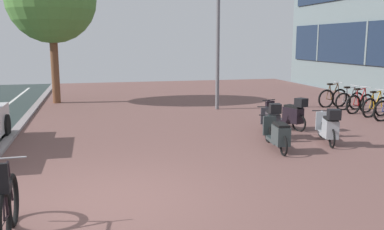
{
  "coord_description": "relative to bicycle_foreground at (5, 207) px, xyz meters",
  "views": [
    {
      "loc": [
        -0.25,
        -6.52,
        2.56
      ],
      "look_at": [
        1.73,
        1.69,
        1.06
      ],
      "focal_mm": 39.14,
      "sensor_mm": 36.0,
      "label": 1
    }
  ],
  "objects": [
    {
      "name": "ground",
      "position": [
        2.85,
        0.89,
        -0.43
      ],
      "size": [
        21.0,
        40.0,
        0.13
      ],
      "color": "#1E2D29"
    },
    {
      "name": "bicycle_rack_05",
      "position": [
        10.52,
        7.37,
        -0.06
      ],
      "size": [
        1.36,
        0.49,
        0.98
      ],
      "color": "black",
      "rests_on": "ground"
    },
    {
      "name": "bicycle_rack_04",
      "position": [
        10.6,
        6.62,
        -0.07
      ],
      "size": [
        1.29,
        0.48,
        0.96
      ],
      "color": "black",
      "rests_on": "ground"
    },
    {
      "name": "lamp_post",
      "position": [
        5.79,
        9.41,
        2.68
      ],
      "size": [
        0.2,
        0.52,
        5.53
      ],
      "color": "slate",
      "rests_on": "ground"
    },
    {
      "name": "scooter_extra",
      "position": [
        6.92,
        3.54,
        0.03
      ],
      "size": [
        0.79,
        1.63,
        0.97
      ],
      "color": "black",
      "rests_on": "ground"
    },
    {
      "name": "scooter_far",
      "position": [
        5.86,
        4.62,
        0.04
      ],
      "size": [
        0.69,
        1.66,
        0.99
      ],
      "color": "black",
      "rests_on": "ground"
    },
    {
      "name": "bicycle_foreground",
      "position": [
        0.0,
        0.0,
        0.0
      ],
      "size": [
        0.66,
        1.45,
        1.13
      ],
      "color": "black",
      "rests_on": "ground"
    },
    {
      "name": "scooter_near",
      "position": [
        6.78,
        5.46,
        0.04
      ],
      "size": [
        0.87,
        1.73,
        0.98
      ],
      "color": "black",
      "rests_on": "ground"
    },
    {
      "name": "scooter_mid",
      "position": [
        5.41,
        3.26,
        -0.03
      ],
      "size": [
        0.59,
        1.77,
        0.75
      ],
      "color": "black",
      "rests_on": "ground"
    },
    {
      "name": "bicycle_rack_06",
      "position": [
        10.61,
        8.12,
        -0.07
      ],
      "size": [
        1.29,
        0.48,
        0.95
      ],
      "color": "black",
      "rests_on": "ground"
    },
    {
      "name": "bicycle_rack_07",
      "position": [
        10.37,
        8.86,
        -0.05
      ],
      "size": [
        1.37,
        0.48,
        1.01
      ],
      "color": "black",
      "rests_on": "ground"
    }
  ]
}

